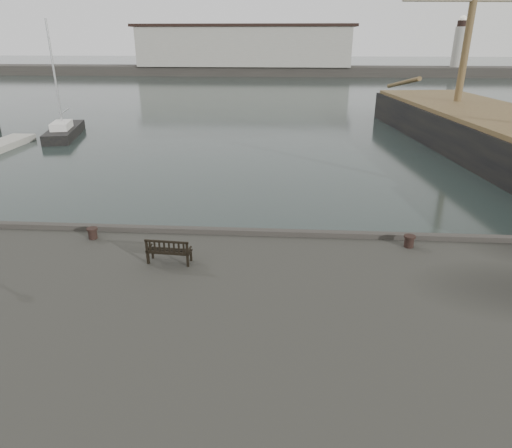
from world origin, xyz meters
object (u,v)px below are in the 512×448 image
at_px(bollard_right, 409,241).
at_px(yacht_d, 65,134).
at_px(bollard_left, 93,233).
at_px(bench, 169,255).

height_order(bollard_right, yacht_d, yacht_d).
bearing_deg(bollard_left, bollard_right, 0.46).
height_order(bollard_left, bollard_right, bollard_right).
bearing_deg(yacht_d, bollard_left, -76.16).
relative_size(bollard_left, yacht_d, 0.04).
height_order(bench, bollard_left, bench).
bearing_deg(yacht_d, bench, -72.36).
bearing_deg(bollard_left, bench, -27.29).
height_order(bench, yacht_d, yacht_d).
xyz_separation_m(bollard_right, yacht_d, (-23.55, 24.25, -1.53)).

